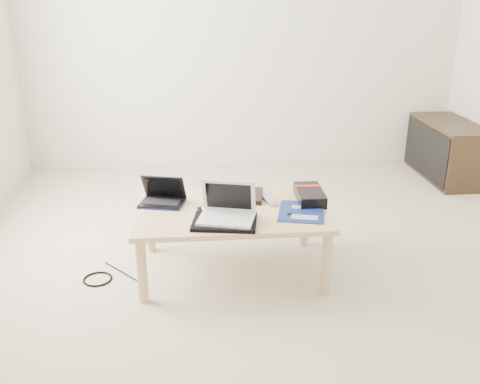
{
  "coord_description": "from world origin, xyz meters",
  "views": [
    {
      "loc": [
        -0.46,
        -2.94,
        1.59
      ],
      "look_at": [
        -0.21,
        -0.1,
        0.5
      ],
      "focal_mm": 40.0,
      "sensor_mm": 36.0,
      "label": 1
    }
  ],
  "objects": [
    {
      "name": "netbook",
      "position": [
        -0.66,
        0.02,
        0.44
      ],
      "size": [
        0.29,
        0.24,
        0.17
      ],
      "color": "black",
      "rests_on": "coffee_table"
    },
    {
      "name": "white_laptop",
      "position": [
        -0.3,
        -0.27,
        0.46
      ],
      "size": [
        0.34,
        0.27,
        0.21
      ],
      "color": "silver",
      "rests_on": "neoprene_sleeve"
    },
    {
      "name": "ground",
      "position": [
        0.0,
        0.0,
        0.0
      ],
      "size": [
        4.0,
        4.0,
        0.0
      ],
      "primitive_type": "plane",
      "color": "beige",
      "rests_on": "ground"
    },
    {
      "name": "floor_cable_coil",
      "position": [
        -1.05,
        -0.15,
        0.01
      ],
      "size": [
        0.21,
        0.21,
        0.01
      ],
      "primitive_type": "torus",
      "rotation": [
        0.0,
        0.0,
        0.3
      ],
      "color": "black",
      "rests_on": "ground"
    },
    {
      "name": "coffee_table",
      "position": [
        -0.26,
        -0.1,
        0.35
      ],
      "size": [
        1.1,
        0.7,
        0.4
      ],
      "color": "#DCB485",
      "rests_on": "ground"
    },
    {
      "name": "cable_coil",
      "position": [
        -0.4,
        -0.13,
        0.41
      ],
      "size": [
        0.13,
        0.13,
        0.01
      ],
      "primitive_type": "torus",
      "rotation": [
        0.0,
        0.0,
        -0.38
      ],
      "color": "black",
      "rests_on": "coffee_table"
    },
    {
      "name": "neoprene_sleeve",
      "position": [
        -0.31,
        -0.3,
        0.41
      ],
      "size": [
        0.38,
        0.3,
        0.02
      ],
      "primitive_type": "cube",
      "rotation": [
        0.0,
        0.0,
        -0.16
      ],
      "color": "black",
      "rests_on": "coffee_table"
    },
    {
      "name": "media_cabinet",
      "position": [
        1.77,
        1.45,
        0.25
      ],
      "size": [
        0.41,
        0.9,
        0.5
      ],
      "color": "#3C2A18",
      "rests_on": "ground"
    },
    {
      "name": "remote",
      "position": [
        -0.03,
        0.02,
        0.41
      ],
      "size": [
        0.09,
        0.23,
        0.02
      ],
      "color": "silver",
      "rests_on": "coffee_table"
    },
    {
      "name": "gpu_box",
      "position": [
        0.22,
        0.0,
        0.43
      ],
      "size": [
        0.16,
        0.31,
        0.07
      ],
      "color": "black",
      "rests_on": "coffee_table"
    },
    {
      "name": "motherboard",
      "position": [
        0.13,
        -0.18,
        0.4
      ],
      "size": [
        0.32,
        0.37,
        0.01
      ],
      "color": "navy",
      "rests_on": "coffee_table"
    },
    {
      "name": "tablet",
      "position": [
        -0.33,
        -0.13,
        0.41
      ],
      "size": [
        0.26,
        0.23,
        0.01
      ],
      "color": "black",
      "rests_on": "coffee_table"
    },
    {
      "name": "book",
      "position": [
        -0.2,
        0.08,
        0.41
      ],
      "size": [
        0.32,
        0.28,
        0.03
      ],
      "color": "black",
      "rests_on": "coffee_table"
    },
    {
      "name": "floor_cable_trail",
      "position": [
        -0.92,
        -0.07,
        0.0
      ],
      "size": [
        0.24,
        0.26,
        0.01
      ],
      "primitive_type": "cylinder",
      "rotation": [
        1.57,
        0.0,
        0.73
      ],
      "color": "black",
      "rests_on": "ground"
    }
  ]
}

